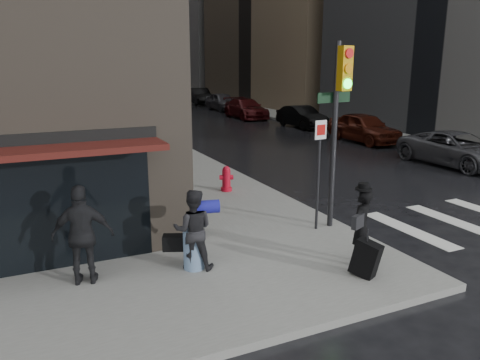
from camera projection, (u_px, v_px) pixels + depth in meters
The scene contains 15 objects.
ground at pixel (317, 269), 9.79m from camera, with size 140.00×140.00×0.00m, color black.
sidewalk_left at pixel (104, 122), 33.51m from camera, with size 4.00×50.00×0.15m, color slate.
sidewalk_right at pixel (270, 113), 39.03m from camera, with size 3.00×50.00×0.15m, color slate.
bldg_right_far at pixel (245, 4), 68.35m from camera, with size 22.00×20.00×25.00m, color slate.
man_overcoat at pixel (362, 232), 9.42m from camera, with size 0.87×1.16×1.76m.
man_jeans at pixel (193, 229), 9.31m from camera, with size 1.14×0.96×1.65m.
man_greycoat at pixel (83, 235), 8.65m from camera, with size 1.20×0.74×1.91m.
traffic_light at pixel (337, 111), 11.16m from camera, with size 1.13×0.56×4.55m.
fire_hydrant at pixel (226, 180), 15.14m from camera, with size 0.47×0.36×0.82m.
parked_car_0 at pixel (457, 149), 19.45m from camera, with size 2.32×5.04×1.40m, color #3F3F44.
parked_car_1 at pixel (364, 128), 25.19m from camera, with size 1.87×4.65×1.58m, color #44170D.
parked_car_2 at pixel (302, 117), 30.87m from camera, with size 1.50×4.30×1.42m, color black.
parked_car_3 at pixel (246, 108), 36.05m from camera, with size 2.10×5.16×1.50m, color #3E0C0E.
parked_car_4 at pixel (222, 101), 41.94m from camera, with size 1.85×4.61×1.57m, color #414045.
parked_car_5 at pixel (200, 96), 47.62m from camera, with size 1.75×5.01×1.65m, color black.
Camera 1 is at (-5.28, -7.51, 4.22)m, focal length 35.00 mm.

